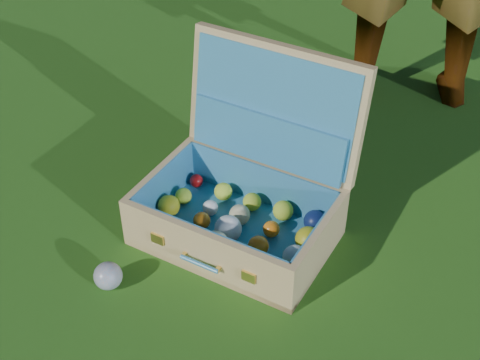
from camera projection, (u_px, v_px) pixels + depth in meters
name	position (u px, v px, depth m)	size (l,w,h in m)	color
ground	(256.00, 278.00, 1.79)	(60.00, 60.00, 0.00)	#215114
stray_ball	(108.00, 276.00, 1.75)	(0.08, 0.08, 0.08)	teal
suitcase	(250.00, 187.00, 1.87)	(0.64, 0.59, 0.50)	tan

